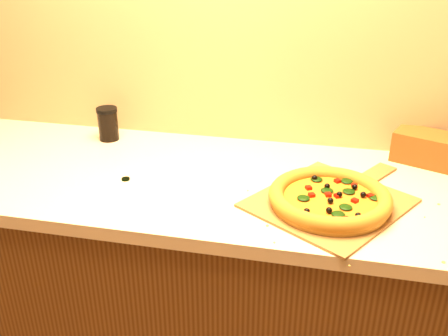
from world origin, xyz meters
TOP-DOWN VIEW (x-y plane):
  - cabinet at (0.00, 1.43)m, footprint 2.80×0.65m
  - countertop at (0.00, 1.43)m, footprint 2.84×0.68m
  - pizza_peel at (0.34, 1.35)m, footprint 0.51×0.56m
  - pizza at (0.33, 1.31)m, footprint 0.33×0.33m
  - bottle_cap at (-0.28, 1.35)m, footprint 0.03×0.03m
  - dark_jar at (-0.46, 1.64)m, footprint 0.07×0.07m

SIDE VIEW (x-z plane):
  - cabinet at x=0.00m, z-range 0.00..0.86m
  - countertop at x=0.00m, z-range 0.86..0.90m
  - bottle_cap at x=-0.28m, z-range 0.90..0.91m
  - pizza_peel at x=0.34m, z-range 0.90..0.91m
  - pizza at x=0.33m, z-range 0.91..0.95m
  - dark_jar at x=-0.46m, z-range 0.90..1.02m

